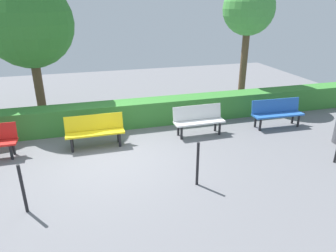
% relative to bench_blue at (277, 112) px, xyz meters
% --- Properties ---
extents(ground_plane, '(21.13, 21.13, 0.00)m').
position_rel_bench_blue_xyz_m(ground_plane, '(5.29, 0.71, -0.48)').
color(ground_plane, slate).
extents(bench_blue, '(1.64, 0.51, 0.86)m').
position_rel_bench_blue_xyz_m(bench_blue, '(0.00, 0.00, 0.00)').
color(bench_blue, blue).
rests_on(bench_blue, ground_plane).
extents(bench_white, '(1.49, 0.48, 0.86)m').
position_rel_bench_blue_xyz_m(bench_white, '(2.58, -0.08, -0.00)').
color(bench_white, white).
rests_on(bench_white, ground_plane).
extents(bench_yellow, '(1.55, 0.47, 0.86)m').
position_rel_bench_blue_xyz_m(bench_yellow, '(5.56, -0.08, -0.00)').
color(bench_yellow, yellow).
rests_on(bench_yellow, ground_plane).
extents(hedge_row, '(17.13, 0.71, 0.78)m').
position_rel_bench_blue_xyz_m(hedge_row, '(4.05, -1.31, -0.09)').
color(hedge_row, '#387F33').
rests_on(hedge_row, ground_plane).
extents(tree_near, '(1.87, 1.87, 4.36)m').
position_rel_bench_blue_xyz_m(tree_near, '(-0.26, -2.76, 2.89)').
color(tree_near, brown).
rests_on(tree_near, ground_plane).
extents(tree_mid, '(2.70, 2.70, 4.41)m').
position_rel_bench_blue_xyz_m(tree_mid, '(7.15, -2.84, 2.55)').
color(tree_mid, brown).
rests_on(tree_mid, ground_plane).
extents(railing_post_mid, '(0.06, 0.06, 1.00)m').
position_rel_bench_blue_xyz_m(railing_post_mid, '(3.58, 2.47, 0.02)').
color(railing_post_mid, black).
rests_on(railing_post_mid, ground_plane).
extents(railing_post_far, '(0.06, 0.06, 1.00)m').
position_rel_bench_blue_xyz_m(railing_post_far, '(6.99, 2.47, 0.02)').
color(railing_post_far, black).
rests_on(railing_post_far, ground_plane).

